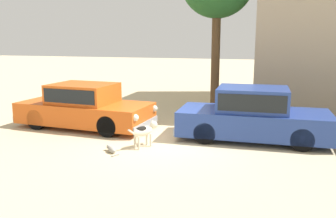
{
  "coord_description": "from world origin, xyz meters",
  "views": [
    {
      "loc": [
        2.83,
        -9.06,
        2.84
      ],
      "look_at": [
        0.12,
        0.2,
        0.9
      ],
      "focal_mm": 37.92,
      "sensor_mm": 36.0,
      "label": 1
    }
  ],
  "objects_px": {
    "parked_sedan_second": "(253,114)",
    "stray_dog_spotted": "(145,131)",
    "stray_cat": "(111,149)",
    "parked_sedan_nearest": "(85,106)"
  },
  "relations": [
    {
      "from": "parked_sedan_nearest",
      "to": "stray_cat",
      "type": "bearing_deg",
      "value": -44.17
    },
    {
      "from": "parked_sedan_second",
      "to": "stray_cat",
      "type": "xyz_separation_m",
      "value": [
        -3.34,
        -2.2,
        -0.65
      ]
    },
    {
      "from": "parked_sedan_nearest",
      "to": "stray_dog_spotted",
      "type": "height_order",
      "value": "parked_sedan_nearest"
    },
    {
      "from": "parked_sedan_nearest",
      "to": "stray_dog_spotted",
      "type": "xyz_separation_m",
      "value": [
        2.59,
        -1.49,
        -0.25
      ]
    },
    {
      "from": "parked_sedan_nearest",
      "to": "parked_sedan_second",
      "type": "xyz_separation_m",
      "value": [
        5.28,
        0.03,
        0.04
      ]
    },
    {
      "from": "parked_sedan_second",
      "to": "stray_dog_spotted",
      "type": "xyz_separation_m",
      "value": [
        -2.69,
        -1.53,
        -0.28
      ]
    },
    {
      "from": "parked_sedan_nearest",
      "to": "stray_cat",
      "type": "distance_m",
      "value": 2.98
    },
    {
      "from": "stray_cat",
      "to": "parked_sedan_second",
      "type": "bearing_deg",
      "value": -103.51
    },
    {
      "from": "parked_sedan_second",
      "to": "stray_cat",
      "type": "relative_size",
      "value": 8.39
    },
    {
      "from": "stray_dog_spotted",
      "to": "stray_cat",
      "type": "distance_m",
      "value": 1.01
    }
  ]
}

